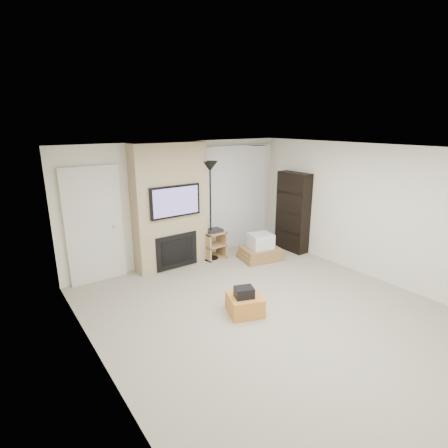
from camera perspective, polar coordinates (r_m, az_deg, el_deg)
floor at (r=5.70m, az=7.25°, el=-13.98°), size 5.00×5.50×0.00m
ceiling at (r=4.95m, az=8.30°, el=11.93°), size 5.00×5.50×0.00m
wall_back at (r=7.36m, az=-7.06°, el=3.50°), size 5.00×0.00×2.50m
wall_left at (r=4.02m, az=-19.62°, el=-8.38°), size 0.00×5.50×2.50m
wall_right at (r=7.09m, az=22.68°, el=1.86°), size 0.00×5.50×2.50m
hvac_vent at (r=5.81m, az=5.65°, el=12.61°), size 0.35×0.18×0.01m
ottoman at (r=5.56m, az=3.43°, el=-12.96°), size 0.64×0.64×0.30m
black_bag at (r=5.41m, az=3.30°, el=-11.07°), size 0.34×0.30×0.16m
fireplace_wall at (r=7.02m, az=-8.73°, el=2.70°), size 1.50×0.47×2.50m
entry_door at (r=6.73m, az=-20.39°, el=-0.34°), size 1.02×0.11×2.14m
vertical_blinds at (r=8.06m, az=1.90°, el=4.90°), size 1.98×0.10×2.37m
floor_lamp at (r=7.17m, az=-2.27°, el=6.64°), size 0.31×0.31×2.11m
av_stand at (r=7.58m, az=-1.66°, el=-3.12°), size 0.45×0.38×0.66m
box_stack at (r=7.60m, az=5.97°, el=-4.16°), size 0.97×0.80×0.57m
bookshelf at (r=8.09m, az=11.19°, el=1.93°), size 0.30×0.80×1.80m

